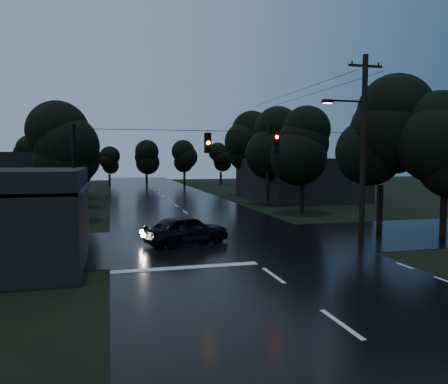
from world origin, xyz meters
name	(u,v)px	position (x,y,z in m)	size (l,w,h in m)	color
ground	(341,325)	(0.00, 0.00, 0.00)	(160.00, 160.00, 0.00)	black
main_road	(176,206)	(0.00, 30.00, 0.00)	(12.00, 120.00, 0.02)	black
cross_street	(226,242)	(0.00, 12.00, 0.00)	(60.00, 9.00, 0.02)	black
building_far_right	(298,178)	(14.00, 34.00, 2.20)	(10.00, 14.00, 4.40)	black
building_far_left	(32,176)	(-14.00, 40.00, 2.50)	(10.00, 16.00, 5.00)	black
utility_pole_main	(362,143)	(7.41, 11.00, 5.26)	(3.50, 0.30, 10.00)	black
utility_pole_far	(268,164)	(8.30, 28.00, 3.88)	(2.00, 0.30, 7.50)	black
anchor_pole_left	(75,190)	(-7.50, 11.00, 3.00)	(0.18, 0.18, 6.00)	black
span_signals	(242,142)	(0.56, 10.99, 5.24)	(15.00, 0.37, 1.12)	black
tree_corner_near	(382,132)	(10.00, 13.00, 5.99)	(4.48, 4.48, 9.44)	black
tree_corner_far	(446,144)	(12.00, 10.00, 5.24)	(3.92, 3.92, 8.26)	black
tree_left_a	(64,147)	(-9.00, 22.00, 5.24)	(3.92, 3.92, 8.26)	black
tree_left_b	(66,144)	(-9.60, 30.00, 5.62)	(4.20, 4.20, 8.85)	black
tree_left_c	(69,144)	(-10.20, 40.00, 5.99)	(4.48, 4.48, 9.44)	black
tree_right_a	(303,143)	(9.00, 22.00, 5.62)	(4.20, 4.20, 8.85)	black
tree_right_b	(273,142)	(9.60, 30.00, 5.99)	(4.48, 4.48, 9.44)	black
tree_right_c	(248,142)	(10.20, 40.00, 6.37)	(4.76, 4.76, 10.03)	black
car	(187,229)	(-2.12, 11.94, 0.76)	(1.79, 4.46, 1.52)	black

